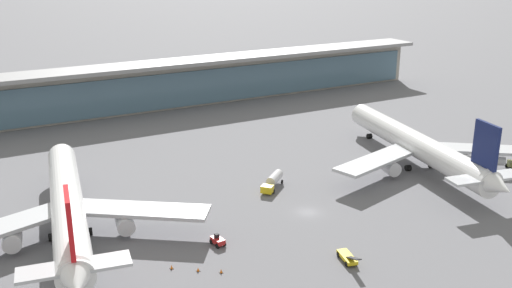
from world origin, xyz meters
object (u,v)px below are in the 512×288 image
Objects in this scene: safety_cone_alpha at (198,269)px; service_truck_mid_apron_yellow at (273,180)px; service_truck_on_taxiway_yellow at (348,257)px; safety_cone_charlie at (172,267)px; airliner_left_stand at (67,206)px; service_truck_by_tail_olive at (497,162)px; service_truck_near_nose_red at (218,241)px; airliner_centre_stand at (418,145)px; safety_cone_delta at (221,271)px.

service_truck_mid_apron_yellow is at bearing 40.92° from safety_cone_alpha.
service_truck_on_taxiway_yellow is 9.90× the size of safety_cone_alpha.
safety_cone_charlie is (-31.47, -21.52, -1.39)m from service_truck_mid_apron_yellow.
airliner_left_stand reaches higher than service_truck_mid_apron_yellow.
service_truck_by_tail_olive is at bearing 4.43° from safety_cone_charlie.
service_truck_mid_apron_yellow reaches higher than service_truck_near_nose_red.
airliner_centre_stand is 67.26m from safety_cone_alpha.
safety_cone_alpha is at bearing 158.48° from service_truck_on_taxiway_yellow.
safety_cone_charlie is (-67.74, -16.42, -5.10)m from airliner_centre_stand.
safety_cone_delta is (-77.00, -11.44, -1.39)m from service_truck_by_tail_olive.
airliner_left_stand is at bearing 171.67° from service_truck_by_tail_olive.
service_truck_mid_apron_yellow reaches higher than safety_cone_alpha.
airliner_left_stand is 96.31m from service_truck_by_tail_olive.
airliner_left_stand is 92.13× the size of safety_cone_delta.
service_truck_mid_apron_yellow is at bearing 163.86° from service_truck_by_tail_olive.
safety_cone_charlie is at bearing 155.93° from service_truck_on_taxiway_yellow.
service_truck_on_taxiway_yellow is at bearing -18.92° from safety_cone_delta.
airliner_centre_stand is (79.46, -3.99, 0.00)m from airliner_left_stand.
service_truck_by_tail_olive is 1.22× the size of service_truck_on_taxiway_yellow.
service_truck_near_nose_red is (-57.77, -12.69, -4.55)m from airliner_centre_stand.
service_truck_by_tail_olive is 80.57m from safety_cone_alpha.
service_truck_on_taxiway_yellow is (38.10, -32.19, -4.61)m from airliner_left_stand.
service_truck_on_taxiway_yellow is 21.01m from safety_cone_delta.
safety_cone_charlie is at bearing -60.13° from airliner_left_stand.
service_truck_near_nose_red is 22.58m from service_truck_on_taxiway_yellow.
safety_cone_alpha is (15.19, -23.15, -5.10)m from airliner_left_stand.
safety_cone_delta is at bearing -54.32° from airliner_left_stand.
service_truck_mid_apron_yellow is 33.70m from service_truck_on_taxiway_yellow.
airliner_centre_stand is 21.11× the size of service_truck_near_nose_red.
service_truck_mid_apron_yellow and service_truck_by_tail_olive have the same top height.
service_truck_near_nose_red is 0.44× the size of service_truck_on_taxiway_yellow.
safety_cone_delta is (-3.46, -8.70, -0.56)m from service_truck_near_nose_red.
airliner_centre_stand is 65.07m from safety_cone_delta.
service_truck_near_nose_red is 10.66m from safety_cone_charlie.
safety_cone_delta is at bearing -37.40° from safety_cone_charlie.
service_truck_mid_apron_yellow is (43.19, 1.12, -3.71)m from airliner_left_stand.
airliner_centre_stand is 9.28× the size of service_truck_on_taxiway_yellow.
service_truck_by_tail_olive is (15.76, -9.95, -3.71)m from airliner_centre_stand.
safety_cone_charlie is (-3.47, 2.75, 0.00)m from safety_cone_alpha.
safety_cone_alpha is 1.00× the size of safety_cone_delta.
airliner_left_stand is 50.09m from service_truck_on_taxiway_yellow.
airliner_centre_stand reaches higher than safety_cone_alpha.
service_truck_by_tail_olive is 59.98m from service_truck_on_taxiway_yellow.
service_truck_mid_apron_yellow is 0.94× the size of service_truck_by_tail_olive.
airliner_left_stand reaches higher than service_truck_on_taxiway_yellow.
airliner_centre_stand is at bearing -8.01° from service_truck_mid_apron_yellow.
safety_cone_alpha is (-22.91, 9.03, -0.49)m from service_truck_on_taxiway_yellow.
service_truck_mid_apron_yellow is 54.17m from service_truck_by_tail_olive.
airliner_left_stand is 7.63× the size of service_truck_by_tail_olive.
airliner_left_stand is at bearing 125.68° from safety_cone_delta.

